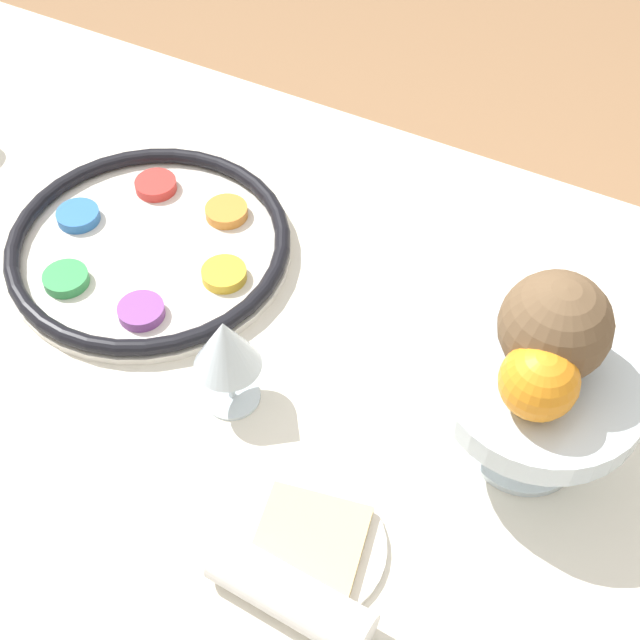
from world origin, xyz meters
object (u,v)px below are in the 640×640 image
at_px(orange_fruit, 538,384).
at_px(bread_plate, 309,545).
at_px(seder_plate, 149,245).
at_px(fruit_stand, 540,394).
at_px(wine_glass, 226,347).
at_px(napkin_roll, 291,596).
at_px(coconut, 555,326).

height_order(orange_fruit, bread_plate, orange_fruit).
relative_size(seder_plate, bread_plate, 2.34).
bearing_deg(fruit_stand, orange_fruit, -91.61).
height_order(seder_plate, orange_fruit, orange_fruit).
height_order(seder_plate, wine_glass, wine_glass).
distance_m(wine_glass, fruit_stand, 0.32).
height_order(fruit_stand, napkin_roll, fruit_stand).
xyz_separation_m(seder_plate, coconut, (0.51, -0.04, 0.16)).
relative_size(seder_plate, wine_glass, 2.78).
height_order(seder_plate, bread_plate, seder_plate).
xyz_separation_m(wine_glass, fruit_stand, (0.31, 0.09, 0.01)).
bearing_deg(wine_glass, orange_fruit, 9.10).
bearing_deg(bread_plate, seder_plate, 144.57).
bearing_deg(wine_glass, fruit_stand, 15.89).
relative_size(bread_plate, napkin_roll, 0.94).
bearing_deg(orange_fruit, wine_glass, -170.90).
height_order(coconut, napkin_roll, coconut).
relative_size(wine_glass, orange_fruit, 1.74).
bearing_deg(seder_plate, fruit_stand, -6.06).
bearing_deg(seder_plate, bread_plate, -35.43).
xyz_separation_m(fruit_stand, orange_fruit, (-0.00, -0.04, 0.06)).
xyz_separation_m(orange_fruit, napkin_roll, (-0.13, -0.23, -0.14)).
xyz_separation_m(wine_glass, coconut, (0.30, 0.11, 0.09)).
relative_size(wine_glass, napkin_roll, 0.79).
height_order(wine_glass, orange_fruit, orange_fruit).
height_order(wine_glass, bread_plate, wine_glass).
xyz_separation_m(coconut, bread_plate, (-0.14, -0.23, -0.17)).
bearing_deg(napkin_roll, bread_plate, 102.04).
bearing_deg(fruit_stand, bread_plate, -125.19).
height_order(seder_plate, napkin_roll, napkin_roll).
relative_size(fruit_stand, napkin_roll, 1.24).
distance_m(fruit_stand, napkin_roll, 0.31).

